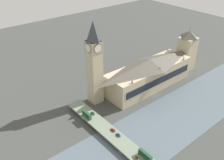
{
  "coord_description": "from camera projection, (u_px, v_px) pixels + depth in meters",
  "views": [
    {
      "loc": [
        -130.0,
        162.51,
        138.39
      ],
      "look_at": [
        22.76,
        36.64,
        21.59
      ],
      "focal_mm": 40.0,
      "sensor_mm": 36.0,
      "label": 1
    }
  ],
  "objects": [
    {
      "name": "car_northbound_tail",
      "position": [
        118.0,
        135.0,
        191.4
      ],
      "size": [
        4.28,
        1.76,
        1.45
      ],
      "color": "navy",
      "rests_on": "road_bridge"
    },
    {
      "name": "parliament_hall",
      "position": [
        149.0,
        73.0,
        253.8
      ],
      "size": [
        29.21,
        97.19,
        31.22
      ],
      "color": "#C1B28E",
      "rests_on": "ground_plane"
    },
    {
      "name": "victoria_tower",
      "position": [
        187.0,
        51.0,
        283.33
      ],
      "size": [
        16.75,
        16.75,
        50.35
      ],
      "color": "#C1B28E",
      "rests_on": "ground_plane"
    },
    {
      "name": "ground_plane",
      "position": [
        155.0,
        96.0,
        245.75
      ],
      "size": [
        600.0,
        600.0,
        0.0
      ],
      "primitive_type": "plane",
      "color": "#424442"
    },
    {
      "name": "river_water",
      "position": [
        183.0,
        112.0,
        223.42
      ],
      "size": [
        54.96,
        360.0,
        0.3
      ],
      "primitive_type": "cube",
      "color": "slate",
      "rests_on": "ground_plane"
    },
    {
      "name": "car_southbound_lead",
      "position": [
        136.0,
        158.0,
        171.77
      ],
      "size": [
        4.63,
        1.92,
        1.27
      ],
      "color": "gold",
      "rests_on": "road_bridge"
    },
    {
      "name": "double_decker_bus_rear",
      "position": [
        87.0,
        115.0,
        209.58
      ],
      "size": [
        10.53,
        2.58,
        5.0
      ],
      "color": "#235B33",
      "rests_on": "road_bridge"
    },
    {
      "name": "double_decker_bus_lead",
      "position": [
        145.0,
        155.0,
        171.47
      ],
      "size": [
        11.61,
        2.49,
        4.97
      ],
      "color": "#235B33",
      "rests_on": "road_bridge"
    },
    {
      "name": "road_bridge",
      "position": [
        126.0,
        146.0,
        183.49
      ],
      "size": [
        141.92,
        13.11,
        4.04
      ],
      "color": "#5D6A59",
      "rests_on": "ground_plane"
    },
    {
      "name": "car_southbound_extra",
      "position": [
        113.0,
        130.0,
        196.28
      ],
      "size": [
        4.63,
        1.91,
        1.25
      ],
      "color": "maroon",
      "rests_on": "road_bridge"
    },
    {
      "name": "clock_tower",
      "position": [
        94.0,
        62.0,
        217.57
      ],
      "size": [
        12.1,
        12.1,
        78.21
      ],
      "color": "#C1B28E",
      "rests_on": "ground_plane"
    },
    {
      "name": "car_southbound_tail",
      "position": [
        93.0,
        113.0,
        214.39
      ],
      "size": [
        4.24,
        1.83,
        1.49
      ],
      "color": "#2D5638",
      "rests_on": "road_bridge"
    }
  ]
}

